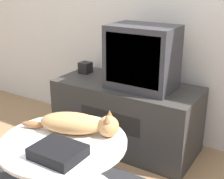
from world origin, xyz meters
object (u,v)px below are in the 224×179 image
at_px(tv, 142,57).
at_px(dvd_box, 58,152).
at_px(speaker, 85,68).
at_px(cat, 77,124).

distance_m(tv, dvd_box, 1.05).
bearing_deg(speaker, tv, -8.09).
relative_size(dvd_box, cat, 0.44).
xyz_separation_m(speaker, dvd_box, (0.67, -1.11, -0.04)).
distance_m(tv, speaker, 0.61).
bearing_deg(tv, cat, -88.58).
relative_size(speaker, dvd_box, 0.40).
relative_size(speaker, cat, 0.18).
bearing_deg(dvd_box, cat, 106.61).
xyz_separation_m(tv, speaker, (-0.58, 0.08, -0.18)).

